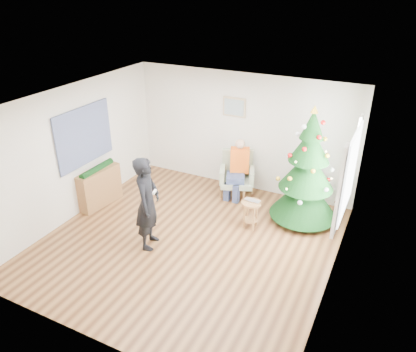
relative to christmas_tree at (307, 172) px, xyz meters
The scene contains 19 objects.
floor 2.58m from the christmas_tree, 134.57° to the right, with size 5.00×5.00×0.00m, color brown.
ceiling 2.82m from the christmas_tree, 134.57° to the right, with size 5.00×5.00×0.00m, color white.
wall_back 1.86m from the christmas_tree, 153.57° to the left, with size 5.00×5.00×0.00m, color silver.
wall_front 4.50m from the christmas_tree, 111.59° to the right, with size 5.00×5.00×0.00m, color silver.
wall_left 4.49m from the christmas_tree, 158.00° to the right, with size 5.00×5.00×0.00m, color silver.
wall_right 1.90m from the christmas_tree, 63.23° to the right, with size 5.00×5.00×0.00m, color silver.
window_panel 1.15m from the christmas_tree, 39.71° to the right, with size 0.04×1.30×1.40m, color white.
curtains 1.13m from the christmas_tree, 40.77° to the right, with size 0.05×1.75×1.50m.
christmas_tree is the anchor object (origin of this frame).
stool 1.34m from the christmas_tree, 138.54° to the right, with size 0.37×0.37×0.56m.
laptop 1.20m from the christmas_tree, 138.54° to the right, with size 0.31×0.20×0.02m, color silver.
armchair 1.76m from the christmas_tree, 166.40° to the left, with size 0.87×0.86×0.98m.
seated_person 1.63m from the christmas_tree, 167.90° to the left, with size 0.50×0.65×1.29m.
standing_man 3.04m from the christmas_tree, 137.53° to the right, with size 0.62×0.41×1.71m, color black.
game_controller 2.92m from the christmas_tree, 134.67° to the right, with size 0.04×0.13×0.04m, color white.
console 4.24m from the christmas_tree, 161.95° to the right, with size 0.30×1.00×0.80m, color brown.
garland 4.20m from the christmas_tree, 161.95° to the right, with size 0.14×0.14×0.90m, color black.
tapestry 4.37m from the christmas_tree, 161.48° to the right, with size 0.03×1.50×1.15m, color black.
framed_picture 2.16m from the christmas_tree, 157.04° to the left, with size 0.52×0.05×0.42m.
Camera 1 is at (3.04, -5.31, 4.37)m, focal length 35.00 mm.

